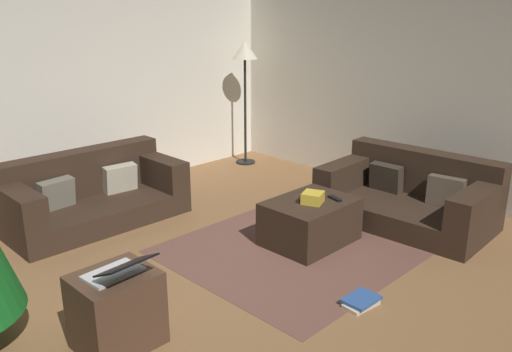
% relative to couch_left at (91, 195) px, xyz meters
% --- Properties ---
extents(ground_plane, '(6.40, 6.40, 0.00)m').
position_rel_couch_left_xyz_m(ground_plane, '(0.13, -2.24, -0.28)').
color(ground_plane, brown).
extents(rear_partition, '(6.40, 0.12, 2.60)m').
position_rel_couch_left_xyz_m(rear_partition, '(0.13, 0.90, 1.02)').
color(rear_partition, silver).
rests_on(rear_partition, ground_plane).
extents(corner_partition, '(0.12, 6.40, 2.60)m').
position_rel_couch_left_xyz_m(corner_partition, '(3.27, -2.24, 1.02)').
color(corner_partition, silver).
rests_on(corner_partition, ground_plane).
extents(couch_left, '(1.83, 0.89, 0.73)m').
position_rel_couch_left_xyz_m(couch_left, '(0.00, 0.00, 0.00)').
color(couch_left, '#332319').
rests_on(couch_left, ground_plane).
extents(couch_right, '(1.07, 1.74, 0.72)m').
position_rel_couch_left_xyz_m(couch_right, '(2.38, -2.40, -0.01)').
color(couch_right, '#332319').
rests_on(couch_right, ground_plane).
extents(ottoman, '(0.85, 0.64, 0.43)m').
position_rel_couch_left_xyz_m(ottoman, '(1.20, -2.00, -0.07)').
color(ottoman, '#332319').
rests_on(ottoman, ground_plane).
extents(gift_box, '(0.24, 0.24, 0.10)m').
position_rel_couch_left_xyz_m(gift_box, '(1.17, -2.05, 0.19)').
color(gift_box, gold).
rests_on(gift_box, ottoman).
extents(tv_remote, '(0.09, 0.17, 0.02)m').
position_rel_couch_left_xyz_m(tv_remote, '(1.39, -2.14, 0.15)').
color(tv_remote, black).
rests_on(tv_remote, ottoman).
extents(side_table, '(0.52, 0.44, 0.53)m').
position_rel_couch_left_xyz_m(side_table, '(-0.98, -2.13, -0.02)').
color(side_table, '#4C3323').
rests_on(side_table, ground_plane).
extents(laptop, '(0.38, 0.40, 0.18)m').
position_rel_couch_left_xyz_m(laptop, '(-0.98, -2.19, 0.29)').
color(laptop, silver).
rests_on(laptop, side_table).
extents(book_stack, '(0.32, 0.21, 0.06)m').
position_rel_couch_left_xyz_m(book_stack, '(0.59, -3.01, -0.25)').
color(book_stack, beige).
rests_on(book_stack, ground_plane).
extents(corner_lamp, '(0.36, 0.36, 1.74)m').
position_rel_couch_left_xyz_m(corner_lamp, '(2.69, 0.43, 1.20)').
color(corner_lamp, black).
rests_on(corner_lamp, ground_plane).
extents(area_rug, '(2.60, 2.00, 0.01)m').
position_rel_couch_left_xyz_m(area_rug, '(1.20, -2.00, -0.28)').
color(area_rug, brown).
rests_on(area_rug, ground_plane).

